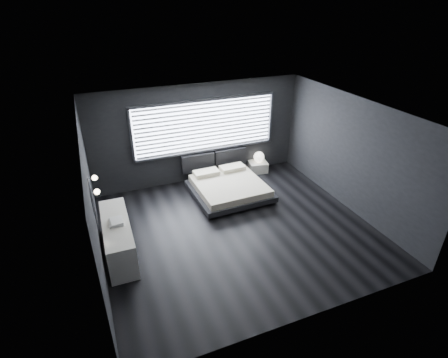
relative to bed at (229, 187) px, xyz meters
name	(u,v)px	position (x,y,z in m)	size (l,w,h in m)	color
room	(239,176)	(-0.42, -1.52, 1.17)	(6.04, 6.00, 2.80)	black
window	(206,126)	(-0.22, 1.17, 1.38)	(4.14, 0.09, 1.52)	white
headboard	(214,160)	(0.00, 1.12, 0.34)	(1.96, 0.16, 0.52)	black
sconce_near	(97,192)	(-3.30, -1.47, 1.37)	(0.18, 0.11, 0.11)	silver
sconce_far	(94,178)	(-3.30, -0.87, 1.37)	(0.18, 0.11, 0.11)	silver
wall_art_upper	(91,197)	(-3.39, -2.07, 1.62)	(0.01, 0.48, 0.48)	#47474C
wall_art_lower	(95,212)	(-3.39, -1.82, 1.15)	(0.01, 0.48, 0.48)	#47474C
bed	(229,187)	(0.00, 0.00, 0.00)	(2.00, 1.91, 0.51)	black
nightstand	(258,167)	(1.37, 0.98, -0.08)	(0.54, 0.45, 0.32)	white
orb_lamp	(259,157)	(1.41, 1.00, 0.24)	(0.32, 0.32, 0.32)	white
dresser	(118,238)	(-3.06, -1.35, 0.15)	(0.58, 1.93, 0.77)	white
book_stack	(116,221)	(-3.05, -1.38, 0.57)	(0.29, 0.37, 0.07)	white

